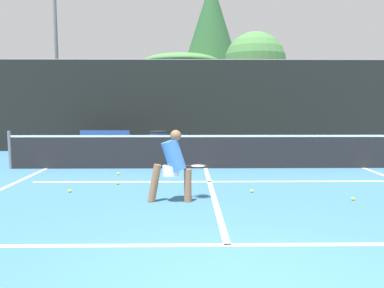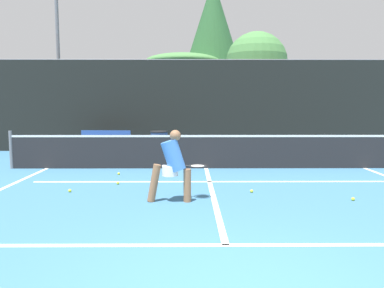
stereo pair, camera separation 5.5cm
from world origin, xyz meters
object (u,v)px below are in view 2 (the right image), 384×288
player_practicing (173,164)px  courtside_bench (105,141)px  trash_bin (159,143)px  parked_car (177,129)px

player_practicing → courtside_bench: bearing=114.0°
courtside_bench → trash_bin: trash_bin is taller
player_practicing → parked_car: (-0.27, 10.97, -0.10)m
courtside_bench → trash_bin: bearing=-5.4°
player_practicing → courtside_bench: player_practicing is taller
trash_bin → parked_car: 4.70m
player_practicing → parked_car: 10.98m
courtside_bench → trash_bin: 2.01m
courtside_bench → parked_car: parked_car is taller
parked_car → player_practicing: bearing=-88.6°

